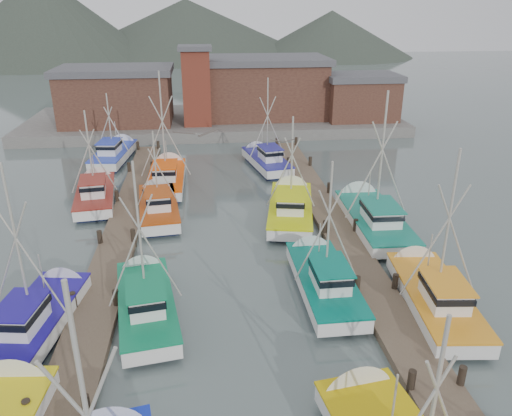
{
  "coord_description": "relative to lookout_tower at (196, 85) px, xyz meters",
  "views": [
    {
      "loc": [
        -1.47,
        -23.23,
        14.0
      ],
      "look_at": [
        1.5,
        4.21,
        2.6
      ],
      "focal_mm": 35.0,
      "sensor_mm": 36.0,
      "label": 1
    }
  ],
  "objects": [
    {
      "name": "shed_left",
      "position": [
        -9.0,
        2.0,
        -1.21
      ],
      "size": [
        12.72,
        8.48,
        6.2
      ],
      "color": "brown",
      "rests_on": "quay"
    },
    {
      "name": "distant_hills",
      "position": [
        -10.76,
        89.59,
        -5.55
      ],
      "size": [
        175.0,
        140.0,
        42.0
      ],
      "color": "#3C453A",
      "rests_on": "ground"
    },
    {
      "name": "boat_9",
      "position": [
        6.46,
        -24.15,
        -4.87
      ],
      "size": [
        4.48,
        9.6,
        8.03
      ],
      "rotation": [
        0.0,
        0.0,
        -0.19
      ],
      "color": "#101838",
      "rests_on": "ground"
    },
    {
      "name": "gull_far",
      "position": [
        5.46,
        -26.17,
        0.42
      ],
      "size": [
        1.54,
        0.61,
        0.24
      ],
      "rotation": [
        0.0,
        0.0,
        0.03
      ],
      "color": "gray",
      "rests_on": "ground"
    },
    {
      "name": "boat_13",
      "position": [
        6.05,
        -12.77,
        -4.87
      ],
      "size": [
        4.01,
        8.5,
        8.74
      ],
      "rotation": [
        0.0,
        0.0,
        0.2
      ],
      "color": "#101838",
      "rests_on": "ground"
    },
    {
      "name": "boat_4",
      "position": [
        -2.56,
        -35.23,
        -4.87
      ],
      "size": [
        3.71,
        8.44,
        8.52
      ],
      "rotation": [
        0.0,
        0.0,
        0.16
      ],
      "color": "#101838",
      "rests_on": "ground"
    },
    {
      "name": "ground",
      "position": [
        2.0,
        -33.0,
        -5.55
      ],
      "size": [
        260.0,
        260.0,
        0.0
      ],
      "primitive_type": "plane",
      "color": "#4D5D5A",
      "rests_on": "ground"
    },
    {
      "name": "dock_left",
      "position": [
        -5.0,
        -28.96,
        -5.34
      ],
      "size": [
        2.3,
        46.0,
        1.5
      ],
      "color": "brown",
      "rests_on": "ground"
    },
    {
      "name": "lookout_tower",
      "position": [
        0.0,
        0.0,
        0.0
      ],
      "size": [
        3.6,
        3.6,
        8.5
      ],
      "color": "maroon",
      "rests_on": "quay"
    },
    {
      "name": "gull_near",
      "position": [
        0.3,
        -40.16,
        4.49
      ],
      "size": [
        1.51,
        0.66,
        0.24
      ],
      "rotation": [
        0.0,
        0.0,
        0.51
      ],
      "color": "gray",
      "rests_on": "ground"
    },
    {
      "name": "boat_6",
      "position": [
        -7.27,
        -36.1,
        -4.87
      ],
      "size": [
        3.61,
        8.39,
        8.87
      ],
      "rotation": [
        0.0,
        0.0,
        -0.15
      ],
      "color": "#101838",
      "rests_on": "ground"
    },
    {
      "name": "shed_right",
      "position": [
        19.0,
        1.0,
        -1.71
      ],
      "size": [
        8.48,
        6.36,
        5.2
      ],
      "color": "brown",
      "rests_on": "quay"
    },
    {
      "name": "dock_right",
      "position": [
        9.0,
        -28.96,
        -5.34
      ],
      "size": [
        2.3,
        46.0,
        1.5
      ],
      "color": "brown",
      "rests_on": "ground"
    },
    {
      "name": "boat_14",
      "position": [
        -7.93,
        -9.04,
        -4.87
      ],
      "size": [
        3.61,
        8.89,
        7.16
      ],
      "rotation": [
        0.0,
        0.0,
        -0.11
      ],
      "color": "#101838",
      "rests_on": "ground"
    },
    {
      "name": "boat_7",
      "position": [
        11.45,
        -36.1,
        -4.87
      ],
      "size": [
        3.63,
        8.83,
        8.99
      ],
      "rotation": [
        0.0,
        0.0,
        -0.1
      ],
      "color": "#101838",
      "rests_on": "ground"
    },
    {
      "name": "shed_center",
      "position": [
        8.0,
        4.0,
        -0.86
      ],
      "size": [
        14.84,
        9.54,
        6.9
      ],
      "color": "brown",
      "rests_on": "quay"
    },
    {
      "name": "boat_5",
      "position": [
        6.4,
        -34.07,
        -4.87
      ],
      "size": [
        3.2,
        8.45,
        7.91
      ],
      "rotation": [
        0.0,
        0.0,
        0.01
      ],
      "color": "#101838",
      "rests_on": "ground"
    },
    {
      "name": "boat_12",
      "position": [
        -2.59,
        -16.68,
        -4.87
      ],
      "size": [
        4.0,
        9.09,
        10.06
      ],
      "rotation": [
        0.0,
        0.0,
        -0.01
      ],
      "color": "#101838",
      "rests_on": "ground"
    },
    {
      "name": "boat_11",
      "position": [
        11.55,
        -26.57,
        -4.86
      ],
      "size": [
        4.12,
        9.9,
        10.09
      ],
      "rotation": [
        0.0,
        0.0,
        -0.02
      ],
      "color": "#101838",
      "rests_on": "ground"
    },
    {
      "name": "boat_10",
      "position": [
        -7.74,
        -19.85,
        -4.87
      ],
      "size": [
        3.71,
        8.83,
        7.74
      ],
      "rotation": [
        0.0,
        0.0,
        0.13
      ],
      "color": "#101838",
      "rests_on": "ground"
    },
    {
      "name": "boat_8",
      "position": [
        -2.85,
        -22.92,
        -4.88
      ],
      "size": [
        3.43,
        8.46,
        6.84
      ],
      "rotation": [
        0.0,
        0.0,
        0.11
      ],
      "color": "#101838",
      "rests_on": "ground"
    },
    {
      "name": "quay",
      "position": [
        2.0,
        4.0,
        -4.95
      ],
      "size": [
        44.0,
        16.0,
        1.2
      ],
      "primitive_type": "cube",
      "color": "gray",
      "rests_on": "ground"
    }
  ]
}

